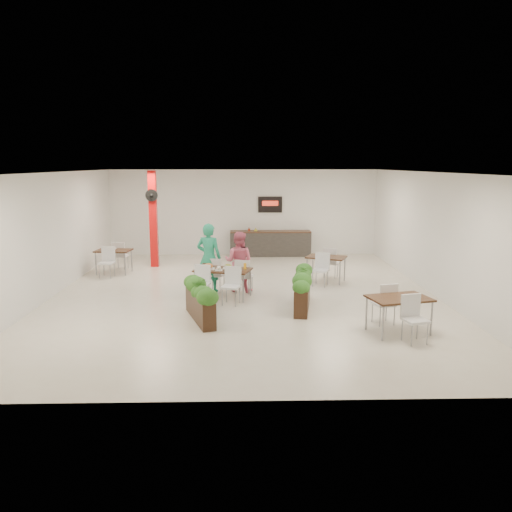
% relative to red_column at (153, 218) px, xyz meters
% --- Properties ---
extents(ground, '(12.00, 12.00, 0.00)m').
position_rel_red_column_xyz_m(ground, '(3.00, -3.79, -1.64)').
color(ground, beige).
rests_on(ground, ground).
extents(room_shell, '(10.10, 12.10, 3.22)m').
position_rel_red_column_xyz_m(room_shell, '(3.00, -3.79, 0.36)').
color(room_shell, white).
rests_on(room_shell, ground).
extents(red_column, '(0.40, 0.41, 3.20)m').
position_rel_red_column_xyz_m(red_column, '(0.00, 0.00, 0.00)').
color(red_column, red).
rests_on(red_column, ground).
extents(service_counter, '(3.00, 0.64, 2.20)m').
position_rel_red_column_xyz_m(service_counter, '(4.00, 1.86, -1.15)').
color(service_counter, '#292624').
rests_on(service_counter, ground).
extents(main_table, '(1.62, 1.89, 0.92)m').
position_rel_red_column_xyz_m(main_table, '(2.45, -4.02, -1.01)').
color(main_table, black).
rests_on(main_table, ground).
extents(diner_man, '(0.77, 0.61, 1.86)m').
position_rel_red_column_xyz_m(diner_man, '(2.06, -3.37, -0.71)').
color(diner_man, '#249D71').
rests_on(diner_man, ground).
extents(diner_woman, '(0.93, 0.81, 1.63)m').
position_rel_red_column_xyz_m(diner_woman, '(2.86, -3.37, -0.83)').
color(diner_woman, '#E86784').
rests_on(diner_woman, ground).
extents(planter_left, '(0.84, 1.78, 0.96)m').
position_rel_red_column_xyz_m(planter_left, '(2.02, -5.90, -1.14)').
color(planter_left, black).
rests_on(planter_left, ground).
extents(planter_right, '(0.65, 1.94, 1.02)m').
position_rel_red_column_xyz_m(planter_right, '(4.40, -5.02, -1.14)').
color(planter_right, black).
rests_on(planter_right, ground).
extents(side_table_a, '(1.14, 1.66, 0.92)m').
position_rel_red_column_xyz_m(side_table_a, '(-1.10, -1.04, -1.02)').
color(side_table_a, black).
rests_on(side_table_a, ground).
extents(side_table_b, '(1.30, 1.65, 0.92)m').
position_rel_red_column_xyz_m(side_table_b, '(5.41, -2.33, -1.02)').
color(side_table_b, black).
rests_on(side_table_b, ground).
extents(side_table_c, '(1.36, 1.67, 0.92)m').
position_rel_red_column_xyz_m(side_table_c, '(6.15, -6.87, -1.02)').
color(side_table_c, black).
rests_on(side_table_c, ground).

